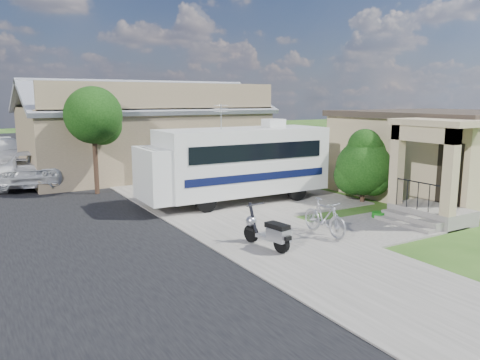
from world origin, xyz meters
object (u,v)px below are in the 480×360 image
bicycle (324,219)px  van (6,153)px  pickup_truck (35,167)px  garden_hose (378,216)px  shrub (364,165)px  motorhome (237,161)px  scooter (269,232)px

bicycle → van: size_ratio=0.31×
pickup_truck → garden_hose: pickup_truck is taller
shrub → bicycle: 5.35m
motorhome → pickup_truck: (-6.30, 8.35, -0.82)m
bicycle → van: (-6.88, 20.92, 0.29)m
garden_hose → bicycle: bearing=-167.0°
bicycle → garden_hose: 3.12m
shrub → garden_hose: shrub is taller
bicycle → pickup_truck: size_ratio=0.31×
bicycle → van: van is taller
scooter → van: size_ratio=0.30×
shrub → bicycle: shrub is taller
shrub → bicycle: size_ratio=1.61×
motorhome → pickup_truck: motorhome is taller
motorhome → pickup_truck: size_ratio=1.27×
motorhome → bicycle: (-0.12, -5.37, -1.10)m
scooter → garden_hose: bearing=1.0°
van → garden_hose: (9.88, -20.23, -0.74)m
motorhome → shrub: bearing=-29.5°
shrub → bicycle: bearing=-147.1°
bicycle → van: 22.03m
motorhome → shrub: 4.98m
van → garden_hose: bearing=-73.9°
bicycle → garden_hose: size_ratio=4.09×
shrub → scooter: 7.28m
van → bicycle: bearing=-81.8°
van → pickup_truck: bearing=-94.5°
scooter → van: (-4.77, 21.12, 0.33)m
pickup_truck → van: (-0.69, 7.20, 0.02)m
pickup_truck → garden_hose: size_ratio=13.36×
van → shrub: bearing=-67.9°
pickup_truck → shrub: bearing=146.3°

